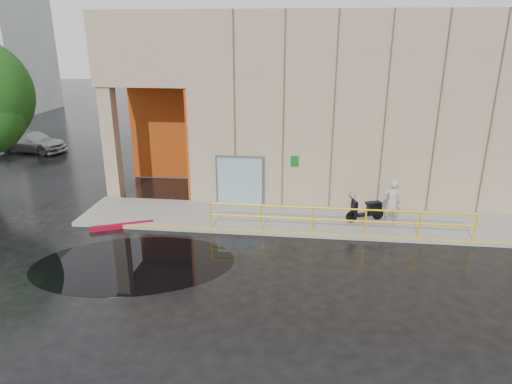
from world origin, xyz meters
TOP-DOWN VIEW (x-y plane):
  - ground at (0.00, 0.00)m, footprint 120.00×120.00m
  - sidewalk at (4.00, 4.50)m, footprint 20.00×3.00m
  - building at (5.10, 10.98)m, footprint 20.00×10.17m
  - guardrail at (4.25, 3.15)m, footprint 9.56×0.06m
  - person at (6.27, 4.27)m, footprint 0.67×0.44m
  - scooter at (5.36, 4.55)m, footprint 1.61×1.02m
  - red_curb at (-3.99, 3.07)m, footprint 2.27×1.14m
  - puddle at (-2.48, 0.35)m, footprint 7.29×5.36m
  - car_c at (-14.34, 13.96)m, footprint 4.67×2.45m

SIDE VIEW (x-z plane):
  - ground at x=0.00m, z-range 0.00..0.00m
  - puddle at x=-2.48m, z-range 0.00..0.01m
  - sidewalk at x=4.00m, z-range 0.00..0.15m
  - red_curb at x=-3.99m, z-range 0.00..0.18m
  - car_c at x=-14.34m, z-range 0.00..1.29m
  - guardrail at x=4.25m, z-range 0.16..1.19m
  - scooter at x=5.36m, z-range 0.24..1.46m
  - person at x=6.27m, z-range 0.15..1.97m
  - building at x=5.10m, z-range 0.21..8.21m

